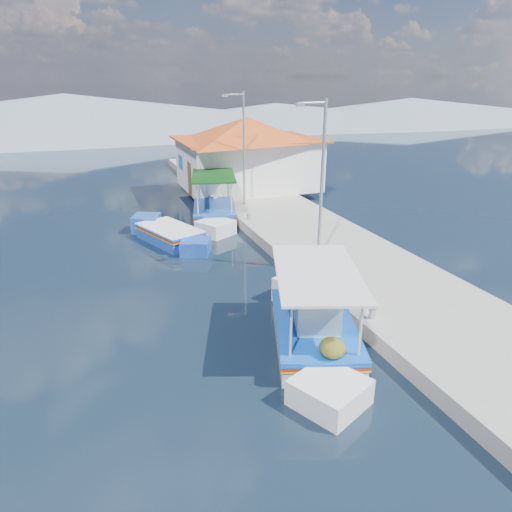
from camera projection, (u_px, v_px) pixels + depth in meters
name	position (u px, v px, depth m)	size (l,w,h in m)	color
ground	(220.00, 310.00, 15.48)	(160.00, 160.00, 0.00)	black
quay	(304.00, 231.00, 22.56)	(5.00, 44.00, 0.50)	#98958E
bollards	(269.00, 233.00, 21.08)	(0.20, 17.20, 0.30)	#A5A8AD
main_caique	(312.00, 327.00, 13.43)	(3.81, 7.19, 2.50)	silver
caique_green_canopy	(214.00, 212.00, 25.16)	(3.29, 6.99, 2.70)	silver
caique_blue_hull	(170.00, 235.00, 21.85)	(3.15, 5.56, 1.06)	#1C47A8
harbor_building	(247.00, 152.00, 29.64)	(10.49, 10.49, 4.40)	white
lamp_post_near	(320.00, 174.00, 17.32)	(1.21, 0.14, 6.00)	#A5A8AD
lamp_post_far	(242.00, 143.00, 25.21)	(1.21, 0.14, 6.00)	#A5A8AD
mountain_ridge	(154.00, 116.00, 65.97)	(171.40, 96.00, 5.50)	slate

